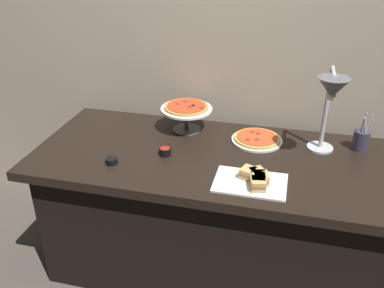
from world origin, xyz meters
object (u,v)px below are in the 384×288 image
object	(u,v)px
sandwich_platter	(254,180)
pizza_plate_center	(186,110)
pizza_plate_front	(257,139)
sauce_cup_far	(112,160)
utensil_holder	(361,140)
sauce_cup_near	(165,151)
heat_lamp	(331,95)

from	to	relation	value
sandwich_platter	pizza_plate_center	bearing A→B (deg)	132.77
pizza_plate_front	sauce_cup_far	size ratio (longest dim) A/B	4.54
utensil_holder	sandwich_platter	bearing A→B (deg)	-136.84
pizza_plate_center	sauce_cup_far	bearing A→B (deg)	-119.83
utensil_holder	pizza_plate_front	bearing A→B (deg)	-176.05
pizza_plate_front	pizza_plate_center	distance (m)	0.44
sandwich_platter	sauce_cup_near	size ratio (longest dim) A/B	5.31
pizza_plate_front	sandwich_platter	size ratio (longest dim) A/B	0.84
pizza_plate_front	sauce_cup_far	world-z (taller)	same
pizza_plate_center	sauce_cup_near	xyz separation A→B (m)	(-0.03, -0.32, -0.10)
sauce_cup_far	utensil_holder	size ratio (longest dim) A/B	0.28
sandwich_platter	sauce_cup_far	size ratio (longest dim) A/B	5.41
heat_lamp	sauce_cup_far	world-z (taller)	heat_lamp
pizza_plate_front	pizza_plate_center	bearing A→B (deg)	173.79
sandwich_platter	utensil_holder	world-z (taller)	utensil_holder
utensil_holder	pizza_plate_center	bearing A→B (deg)	179.54
heat_lamp	sauce_cup_far	bearing A→B (deg)	-164.44
sandwich_platter	sauce_cup_near	bearing A→B (deg)	160.75
utensil_holder	sauce_cup_near	bearing A→B (deg)	-162.65
sauce_cup_far	utensil_holder	world-z (taller)	utensil_holder
pizza_plate_center	sandwich_platter	world-z (taller)	pizza_plate_center
pizza_plate_front	sandwich_platter	bearing A→B (deg)	-85.65
sauce_cup_far	utensil_holder	distance (m)	1.32
pizza_plate_front	sauce_cup_near	size ratio (longest dim) A/B	4.45
pizza_plate_front	pizza_plate_center	world-z (taller)	pizza_plate_center
heat_lamp	pizza_plate_front	xyz separation A→B (m)	(-0.34, 0.14, -0.34)
pizza_plate_center	sauce_cup_far	xyz separation A→B (m)	(-0.27, -0.47, -0.11)
pizza_plate_center	sauce_cup_far	size ratio (longest dim) A/B	4.79
pizza_plate_front	sauce_cup_far	bearing A→B (deg)	-148.31
heat_lamp	utensil_holder	world-z (taller)	heat_lamp
pizza_plate_front	sauce_cup_near	world-z (taller)	sauce_cup_near
pizza_plate_center	utensil_holder	distance (m)	0.97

